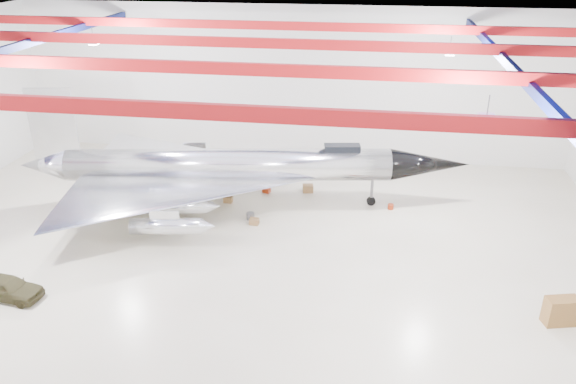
# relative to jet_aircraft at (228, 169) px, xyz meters

# --- Properties ---
(floor) EXTENTS (40.00, 40.00, 0.00)m
(floor) POSITION_rel_jet_aircraft_xyz_m (2.21, -5.55, -2.43)
(floor) COLOR beige
(floor) RESTS_ON ground
(wall_back) EXTENTS (40.00, 0.00, 40.00)m
(wall_back) POSITION_rel_jet_aircraft_xyz_m (2.21, 9.45, 3.07)
(wall_back) COLOR silver
(wall_back) RESTS_ON floor
(ceiling) EXTENTS (40.00, 40.00, 0.00)m
(ceiling) POSITION_rel_jet_aircraft_xyz_m (2.21, -5.55, 8.57)
(ceiling) COLOR #0A0F38
(ceiling) RESTS_ON wall_back
(ceiling_structure) EXTENTS (39.50, 29.50, 1.08)m
(ceiling_structure) POSITION_rel_jet_aircraft_xyz_m (2.21, -5.55, 7.90)
(ceiling_structure) COLOR maroon
(ceiling_structure) RESTS_ON ceiling
(jet_aircraft) EXTENTS (27.06, 17.78, 7.40)m
(jet_aircraft) POSITION_rel_jet_aircraft_xyz_m (0.00, 0.00, 0.00)
(jet_aircraft) COLOR silver
(jet_aircraft) RESTS_ON floor
(jeep) EXTENTS (3.39, 1.63, 1.12)m
(jeep) POSITION_rel_jet_aircraft_xyz_m (-7.61, -11.13, -1.87)
(jeep) COLOR #3A361D
(jeep) RESTS_ON floor
(desk) EXTENTS (1.51, 1.01, 1.26)m
(desk) POSITION_rel_jet_aircraft_xyz_m (16.94, -9.12, -1.80)
(desk) COLOR brown
(desk) RESTS_ON floor
(crate_ply) EXTENTS (0.54, 0.43, 0.37)m
(crate_ply) POSITION_rel_jet_aircraft_xyz_m (-0.22, 0.42, -2.24)
(crate_ply) COLOR olive
(crate_ply) RESTS_ON floor
(toolbox_red) EXTENTS (0.55, 0.49, 0.33)m
(toolbox_red) POSITION_rel_jet_aircraft_xyz_m (1.87, 2.25, -2.27)
(toolbox_red) COLOR #9C2C0F
(toolbox_red) RESTS_ON floor
(engine_drum) EXTENTS (0.54, 0.54, 0.41)m
(engine_drum) POSITION_rel_jet_aircraft_xyz_m (1.67, -1.64, -2.22)
(engine_drum) COLOR #59595B
(engine_drum) RESTS_ON floor
(parts_bin) EXTENTS (0.76, 0.65, 0.47)m
(parts_bin) POSITION_rel_jet_aircraft_xyz_m (4.53, 2.78, -2.19)
(parts_bin) COLOR olive
(parts_bin) RESTS_ON floor
(tool_chest) EXTENTS (0.47, 0.47, 0.32)m
(tool_chest) POSITION_rel_jet_aircraft_xyz_m (9.85, 1.03, -2.27)
(tool_chest) COLOR #9C2C0F
(tool_chest) RESTS_ON floor
(oil_barrel) EXTENTS (0.55, 0.45, 0.36)m
(oil_barrel) POSITION_rel_jet_aircraft_xyz_m (2.03, -2.24, -2.25)
(oil_barrel) COLOR olive
(oil_barrel) RESTS_ON floor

